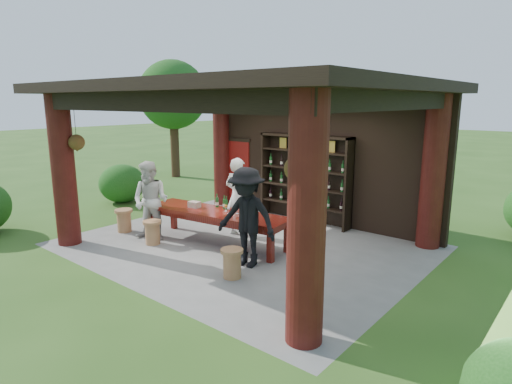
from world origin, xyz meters
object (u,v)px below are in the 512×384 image
Objects in this scene: stool_far_left at (124,220)px; host at (238,197)px; wine_shelf at (304,179)px; tasting_table at (216,216)px; stool_near_right at (232,263)px; napkin_basket at (194,205)px; stool_near_left at (152,232)px; guest_man at (247,217)px; guest_woman at (151,201)px.

stool_far_left is 2.89m from host.
wine_shelf reaches higher than tasting_table.
napkin_basket reaches higher than stool_near_right.
stool_near_left is 0.28× the size of guest_man.
napkin_basket is at bearing 22.53° from stool_far_left.
host is (-1.64, 1.98, 0.64)m from stool_near_right.
stool_near_left is 0.30× the size of guest_woman.
guest_woman is at bearing -138.86° from napkin_basket.
wine_shelf is at bearing 104.98° from stool_near_right.
guest_man is (3.76, 0.25, 0.67)m from stool_far_left.
napkin_basket is (-0.55, -0.88, -0.11)m from host.
wine_shelf is at bearing 79.18° from tasting_table.
stool_far_left is 0.31× the size of guest_woman.
host is 2.01m from guest_woman.
host is (-0.06, 0.80, 0.30)m from tasting_table.
guest_man is at bearing 129.49° from host.
host reaches higher than tasting_table.
napkin_basket reaches higher than stool_near_left.
guest_man reaches higher than stool_near_left.
napkin_basket is (-1.14, -2.83, -0.33)m from wine_shelf.
tasting_table is 0.85m from host.
stool_near_right is (2.64, -0.24, 0.00)m from stool_near_left.
stool_near_right is 2.51m from napkin_basket.
tasting_table is 6.57× the size of stool_near_right.
guest_man is (2.75, 0.17, 0.06)m from guest_woman.
guest_man is at bearing 106.62° from stool_near_right.
tasting_table is 1.54m from guest_man.
stool_near_left is 0.29× the size of host.
napkin_basket is (0.45, 0.87, 0.53)m from stool_near_left.
tasting_table is at bearing 18.92° from stool_far_left.
tasting_table is at bearing 6.50° from guest_woman.
wine_shelf is 4.11m from stool_near_left.
stool_near_right is at bearing -5.09° from stool_near_left.
stool_far_left is (-1.30, 0.14, 0.01)m from stool_near_left.
wine_shelf is 4.16m from stool_near_right.
tasting_table reaches higher than stool_far_left.
guest_woman is (-1.36, -0.74, 0.28)m from tasting_table.
napkin_basket reaches higher than stool_far_left.
stool_near_right is 0.94m from guest_man.
guest_woman is 0.94× the size of guest_man.
stool_far_left is at bearing -157.47° from napkin_basket.
wine_shelf is 4.69× the size of stool_far_left.
stool_near_left is 2.07× the size of napkin_basket.
stool_far_left is (-3.95, 0.37, 0.01)m from stool_near_right.
tasting_table is 1.92× the size of host.
stool_near_right is (1.05, -3.93, -0.87)m from wine_shelf.
host is at bearing 34.91° from stool_far_left.
wine_shelf is at bearing 50.82° from stool_far_left.
stool_near_right is at bearing -75.02° from wine_shelf.
stool_far_left is at bearing 175.71° from guest_man.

